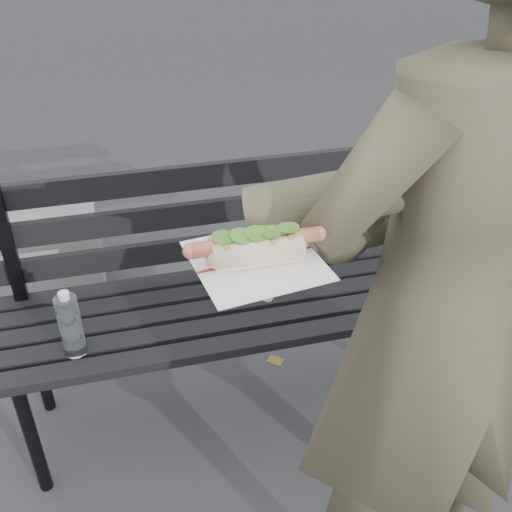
{
  "coord_description": "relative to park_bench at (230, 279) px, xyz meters",
  "views": [
    {
      "loc": [
        -0.26,
        -0.71,
        1.65
      ],
      "look_at": [
        -0.07,
        0.03,
        1.14
      ],
      "focal_mm": 42.0,
      "sensor_mm": 36.0,
      "label": 1
    }
  ],
  "objects": [
    {
      "name": "person",
      "position": [
        0.28,
        -0.71,
        0.36
      ],
      "size": [
        0.72,
        0.55,
        1.77
      ],
      "primitive_type": "imported",
      "rotation": [
        0.0,
        0.0,
        3.36
      ],
      "color": "brown",
      "rests_on": "ground"
    },
    {
      "name": "fallen_leaves",
      "position": [
        0.2,
        -0.35,
        -0.52
      ],
      "size": [
        4.37,
        3.43,
        0.0
      ],
      "color": "brown",
      "rests_on": "ground"
    },
    {
      "name": "held_hotdog",
      "position": [
        0.08,
        -0.74,
        0.65
      ],
      "size": [
        0.63,
        0.3,
        0.2
      ],
      "color": "brown"
    },
    {
      "name": "park_bench",
      "position": [
        0.0,
        0.0,
        0.0
      ],
      "size": [
        1.5,
        0.44,
        0.88
      ],
      "color": "black",
      "rests_on": "ground"
    }
  ]
}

